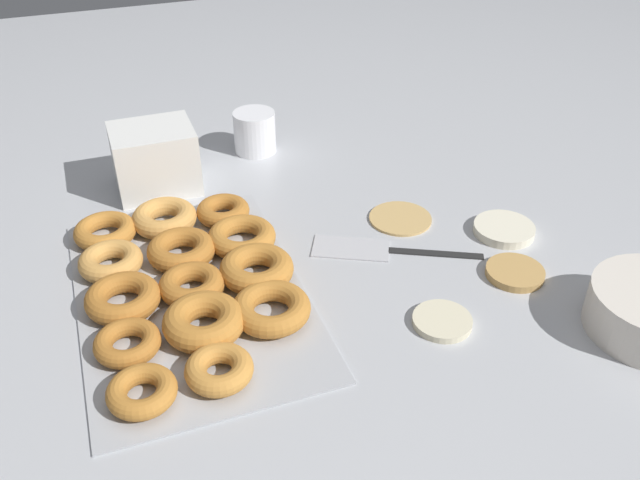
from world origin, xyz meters
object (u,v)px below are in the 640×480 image
(paper_cup, at_px, (255,132))
(spatula, at_px, (369,248))
(pancake_0, at_px, (400,217))
(donut_tray, at_px, (189,279))
(pancake_3, at_px, (515,272))
(pancake_2, at_px, (442,321))
(container_stack, at_px, (155,159))
(pancake_1, at_px, (504,229))

(paper_cup, height_order, spatula, paper_cup)
(pancake_0, distance_m, donut_tray, 0.38)
(donut_tray, bearing_deg, paper_cup, 151.82)
(spatula, bearing_deg, paper_cup, -51.96)
(pancake_3, bearing_deg, pancake_2, -69.40)
(paper_cup, distance_m, spatula, 0.40)
(pancake_0, bearing_deg, container_stack, -124.37)
(container_stack, bearing_deg, pancake_2, 30.87)
(donut_tray, bearing_deg, pancake_1, 86.30)
(pancake_1, xyz_separation_m, pancake_3, (0.10, -0.05, -0.00))
(donut_tray, relative_size, spatula, 1.89)
(pancake_1, xyz_separation_m, paper_cup, (-0.43, -0.30, 0.03))
(pancake_2, height_order, spatula, pancake_2)
(pancake_3, distance_m, paper_cup, 0.59)
(pancake_2, height_order, container_stack, container_stack)
(spatula, bearing_deg, pancake_1, -161.24)
(donut_tray, bearing_deg, spatula, 90.02)
(pancake_0, distance_m, pancake_2, 0.27)
(pancake_1, xyz_separation_m, container_stack, (-0.35, -0.51, 0.05))
(pancake_1, bearing_deg, pancake_2, -51.30)
(pancake_3, height_order, container_stack, container_stack)
(pancake_0, height_order, pancake_3, pancake_3)
(pancake_1, distance_m, donut_tray, 0.51)
(pancake_2, distance_m, pancake_3, 0.17)
(donut_tray, xyz_separation_m, paper_cup, (-0.39, 0.21, 0.02))
(pancake_0, distance_m, pancake_1, 0.17)
(pancake_0, xyz_separation_m, pancake_2, (0.26, -0.06, 0.00))
(pancake_0, relative_size, donut_tray, 0.22)
(paper_cup, bearing_deg, spatula, 10.91)
(pancake_2, bearing_deg, pancake_1, 128.70)
(pancake_1, height_order, pancake_2, pancake_1)
(pancake_0, height_order, pancake_1, pancake_1)
(pancake_0, bearing_deg, paper_cup, -154.09)
(container_stack, relative_size, spatula, 0.55)
(pancake_0, height_order, pancake_2, pancake_2)
(spatula, bearing_deg, pancake_3, 169.40)
(container_stack, bearing_deg, pancake_3, 45.55)
(pancake_0, relative_size, container_stack, 0.74)
(pancake_2, bearing_deg, paper_cup, -170.49)
(pancake_3, relative_size, donut_tray, 0.18)
(pancake_2, xyz_separation_m, pancake_3, (-0.06, 0.15, 0.00))
(spatula, bearing_deg, container_stack, -20.90)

